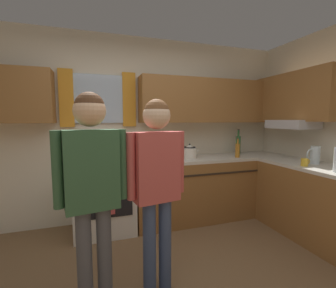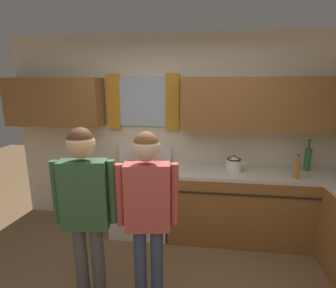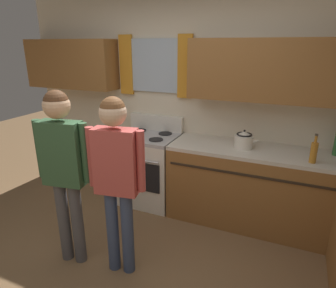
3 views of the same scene
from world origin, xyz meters
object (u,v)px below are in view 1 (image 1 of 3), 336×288
at_px(bottle_oil_amber, 238,150).
at_px(adult_in_plaid, 157,174).
at_px(stove_oven, 104,196).
at_px(stovetop_kettle, 190,151).
at_px(mug_mustard_yellow, 305,162).
at_px(adult_left, 92,178).
at_px(bottle_wine_green, 238,144).
at_px(water_pitcher, 315,155).

bearing_deg(bottle_oil_amber, adult_in_plaid, -144.35).
relative_size(bottle_oil_amber, adult_in_plaid, 0.18).
relative_size(stove_oven, stovetop_kettle, 4.02).
bearing_deg(bottle_oil_amber, mug_mustard_yellow, -64.25).
relative_size(mug_mustard_yellow, stovetop_kettle, 0.44).
xyz_separation_m(bottle_oil_amber, stovetop_kettle, (-0.68, 0.16, -0.01)).
bearing_deg(adult_left, mug_mustard_yellow, 8.59).
bearing_deg(stove_oven, bottle_oil_amber, -5.51).
height_order(bottle_wine_green, adult_left, adult_left).
relative_size(bottle_wine_green, adult_left, 0.24).
bearing_deg(adult_in_plaid, bottle_wine_green, 38.88).
distance_m(stove_oven, stovetop_kettle, 1.30).
bearing_deg(bottle_oil_amber, bottle_wine_green, 54.25).
height_order(bottle_wine_green, water_pitcher, bottle_wine_green).
bearing_deg(stove_oven, stovetop_kettle, -0.72).
xyz_separation_m(bottle_wine_green, stovetop_kettle, (-0.91, -0.15, -0.06)).
relative_size(stove_oven, bottle_wine_green, 2.79).
distance_m(stovetop_kettle, water_pitcher, 1.57).
xyz_separation_m(bottle_oil_amber, mug_mustard_yellow, (0.38, -0.79, -0.06)).
bearing_deg(bottle_wine_green, water_pitcher, -69.29).
bearing_deg(mug_mustard_yellow, adult_in_plaid, -171.13).
bearing_deg(stove_oven, mug_mustard_yellow, -23.29).
relative_size(bottle_wine_green, adult_in_plaid, 0.25).
bearing_deg(water_pitcher, stovetop_kettle, 145.98).
bearing_deg(bottle_wine_green, adult_in_plaid, -141.12).
height_order(water_pitcher, adult_in_plaid, adult_in_plaid).
distance_m(bottle_wine_green, water_pitcher, 1.10).
distance_m(stove_oven, adult_in_plaid, 1.42).
bearing_deg(adult_in_plaid, adult_left, -172.49).
height_order(bottle_wine_green, mug_mustard_yellow, bottle_wine_green).
height_order(stove_oven, water_pitcher, water_pitcher).
height_order(stove_oven, adult_in_plaid, adult_in_plaid).
bearing_deg(adult_left, stovetop_kettle, 44.76).
relative_size(stovetop_kettle, adult_left, 0.17).
bearing_deg(stovetop_kettle, adult_in_plaid, -123.57).
bearing_deg(bottle_oil_amber, stovetop_kettle, 166.38).
distance_m(bottle_oil_amber, adult_in_plaid, 1.85).
distance_m(water_pitcher, adult_left, 2.66).
xyz_separation_m(stovetop_kettle, adult_left, (-1.32, -1.31, 0.03)).
bearing_deg(bottle_wine_green, bottle_oil_amber, -125.75).
height_order(stove_oven, adult_left, adult_left).
distance_m(stovetop_kettle, adult_left, 1.86).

